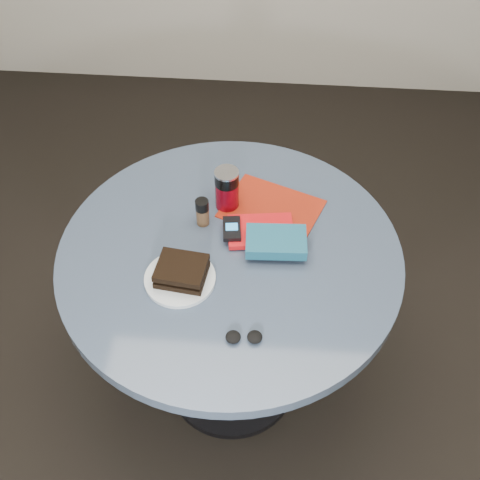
# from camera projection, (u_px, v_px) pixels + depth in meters

# --- Properties ---
(ground) EXTENTS (4.00, 4.00, 0.00)m
(ground) POSITION_uv_depth(u_px,v_px,m) (232.00, 379.00, 2.30)
(ground) COLOR black
(ground) RESTS_ON ground
(table) EXTENTS (1.00, 1.00, 0.75)m
(table) POSITION_uv_depth(u_px,v_px,m) (230.00, 285.00, 1.86)
(table) COLOR black
(table) RESTS_ON ground
(plate) EXTENTS (0.26, 0.26, 0.01)m
(plate) POSITION_uv_depth(u_px,v_px,m) (180.00, 279.00, 1.66)
(plate) COLOR silver
(plate) RESTS_ON table
(sandwich) EXTENTS (0.15, 0.13, 0.05)m
(sandwich) POSITION_uv_depth(u_px,v_px,m) (182.00, 271.00, 1.64)
(sandwich) COLOR black
(sandwich) RESTS_ON plate
(soda_can) EXTENTS (0.08, 0.08, 0.14)m
(soda_can) POSITION_uv_depth(u_px,v_px,m) (227.00, 189.00, 1.81)
(soda_can) COLOR #660511
(soda_can) RESTS_ON table
(pepper_grinder) EXTENTS (0.05, 0.05, 0.09)m
(pepper_grinder) POSITION_uv_depth(u_px,v_px,m) (202.00, 212.00, 1.78)
(pepper_grinder) COLOR #4D3621
(pepper_grinder) RESTS_ON table
(magazine) EXTENTS (0.34, 0.30, 0.01)m
(magazine) POSITION_uv_depth(u_px,v_px,m) (272.00, 209.00, 1.85)
(magazine) COLOR maroon
(magazine) RESTS_ON table
(red_book) EXTENTS (0.21, 0.15, 0.02)m
(red_book) POSITION_uv_depth(u_px,v_px,m) (261.00, 231.00, 1.77)
(red_book) COLOR red
(red_book) RESTS_ON magazine
(novel) EXTENTS (0.18, 0.12, 0.03)m
(novel) POSITION_uv_depth(u_px,v_px,m) (276.00, 242.00, 1.71)
(novel) COLOR navy
(novel) RESTS_ON red_book
(mp3_player) EXTENTS (0.06, 0.10, 0.02)m
(mp3_player) POSITION_uv_depth(u_px,v_px,m) (232.00, 229.00, 1.76)
(mp3_player) COLOR black
(mp3_player) RESTS_ON red_book
(headphones) EXTENTS (0.10, 0.05, 0.02)m
(headphones) POSITION_uv_depth(u_px,v_px,m) (244.00, 337.00, 1.53)
(headphones) COLOR black
(headphones) RESTS_ON table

